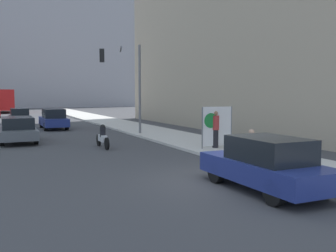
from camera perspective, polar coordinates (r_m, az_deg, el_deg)
ground_plane at (r=11.55m, az=8.87°, el=-8.43°), size 160.00×160.00×0.00m
sidewalk_curb at (r=26.37m, az=-2.77°, el=-0.80°), size 3.70×90.00×0.13m
building_backdrop_far at (r=85.45m, az=-22.10°, el=13.32°), size 52.00×12.00×31.64m
building_backdrop_right at (r=30.84m, az=14.66°, el=15.25°), size 10.00×32.00×16.62m
seated_protester at (r=14.84m, az=12.70°, el=-2.63°), size 0.93×0.77×1.17m
jogger_on_sidewalk at (r=17.79m, az=7.24°, el=-0.44°), size 0.34×0.34×1.75m
protest_banner at (r=17.79m, az=7.45°, el=-0.02°), size 1.66×0.06×1.94m
traffic_light_pole at (r=24.45m, az=-6.45°, el=7.85°), size 2.57×2.33×5.71m
parked_car_curbside at (r=10.64m, az=14.75°, el=-5.63°), size 1.74×4.17×1.48m
car_on_road_nearest at (r=22.39m, az=-21.94°, el=-0.50°), size 1.87×4.80×1.40m
car_on_road_midblock at (r=30.10m, az=-17.04°, el=1.02°), size 1.73×4.60×1.55m
car_on_road_distant at (r=36.84m, az=-21.69°, el=1.45°), size 1.73×4.65×1.40m
city_bus_on_road at (r=60.71m, az=-23.70°, el=3.72°), size 2.48×10.04×3.35m
motorcycle_on_road at (r=18.80m, az=-9.93°, el=-1.74°), size 0.28×2.18×1.17m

